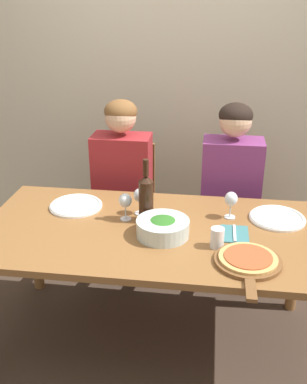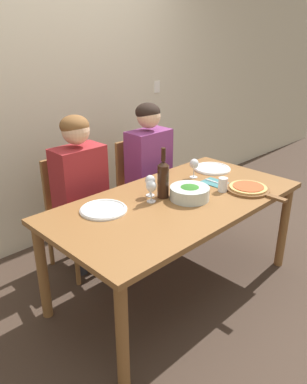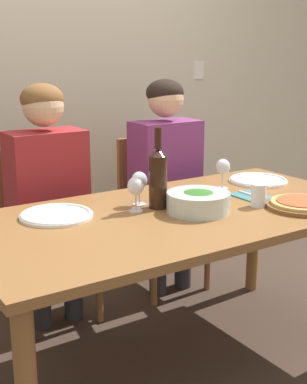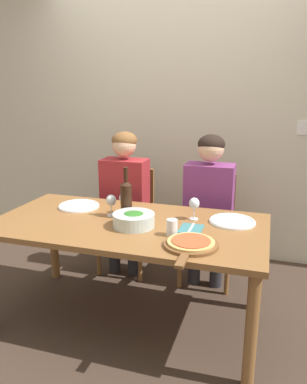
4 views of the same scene
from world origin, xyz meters
TOP-DOWN VIEW (x-y plane):
  - ground_plane at (0.00, 0.00)m, footprint 40.00×40.00m
  - back_wall at (0.00, 1.32)m, footprint 10.00×0.06m
  - dining_table at (0.00, 0.00)m, footprint 1.78×0.91m
  - chair_left at (-0.30, 0.80)m, footprint 0.42×0.42m
  - chair_right at (0.42, 0.80)m, footprint 0.42×0.42m
  - person_woman at (-0.30, 0.69)m, footprint 0.47×0.51m
  - person_man at (0.42, 0.69)m, footprint 0.47×0.51m
  - wine_bottle at (-0.04, 0.09)m, footprint 0.08×0.08m
  - broccoli_bowl at (0.06, -0.06)m, footprint 0.27×0.27m
  - dinner_plate_left at (-0.47, 0.20)m, footprint 0.30×0.30m
  - dinner_plate_right at (0.65, 0.20)m, footprint 0.30×0.30m
  - pizza_on_board at (0.47, -0.26)m, footprint 0.31×0.45m
  - wine_glass_left at (-0.16, 0.09)m, footprint 0.07×0.07m
  - wine_glass_right at (0.40, 0.19)m, footprint 0.07×0.07m
  - wine_glass_centre at (-0.09, 0.17)m, footprint 0.07×0.07m
  - water_tumbler at (0.33, -0.13)m, footprint 0.07×0.07m
  - fork_on_napkin at (0.42, 0.00)m, footprint 0.14×0.18m

SIDE VIEW (x-z plane):
  - ground_plane at x=0.00m, z-range 0.00..0.00m
  - chair_left at x=-0.30m, z-range 0.05..0.93m
  - chair_right at x=0.42m, z-range 0.05..0.93m
  - dining_table at x=0.00m, z-range 0.28..1.00m
  - fork_on_napkin at x=0.42m, z-range 0.72..0.73m
  - dinner_plate_left at x=-0.47m, z-range 0.72..0.74m
  - dinner_plate_right at x=0.65m, z-range 0.72..0.74m
  - pizza_on_board at x=0.47m, z-range 0.72..0.76m
  - person_woman at x=-0.30m, z-range 0.13..1.36m
  - person_man at x=0.42m, z-range 0.13..1.36m
  - broccoli_bowl at x=0.06m, z-range 0.72..0.82m
  - water_tumbler at x=0.33m, z-range 0.72..0.82m
  - wine_glass_left at x=-0.16m, z-range 0.75..0.90m
  - wine_glass_right at x=0.40m, z-range 0.75..0.90m
  - wine_glass_centre at x=-0.09m, z-range 0.75..0.90m
  - wine_bottle at x=-0.04m, z-range 0.69..1.03m
  - back_wall at x=0.00m, z-range 0.00..2.70m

